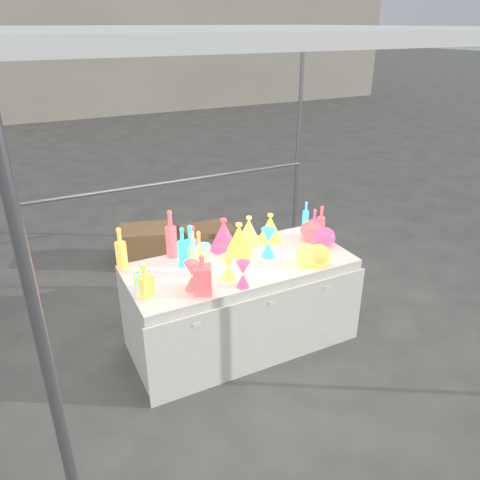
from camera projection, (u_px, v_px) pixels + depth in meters
name	position (u px, v px, depth m)	size (l,w,h in m)	color
ground	(240.00, 340.00, 4.03)	(80.00, 80.00, 0.00)	slate
canopy_tent	(239.00, 39.00, 3.03)	(3.15, 3.15, 2.46)	gray
display_table	(241.00, 303.00, 3.87)	(1.84, 0.83, 0.75)	white
background_building	(159.00, 5.00, 15.72)	(14.00, 6.00, 6.00)	#B2A894
cardboard_box_closed	(147.00, 245.00, 5.26)	(0.57, 0.42, 0.42)	#997145
cardboard_box_flat	(208.00, 229.00, 6.10)	(0.65, 0.46, 0.06)	#997145
bottle_0	(121.00, 248.00, 3.58)	(0.09, 0.09, 0.34)	#CD133F
bottle_1	(183.00, 247.00, 3.61)	(0.08, 0.08, 0.33)	green
bottle_2	(171.00, 234.00, 3.73)	(0.09, 0.09, 0.40)	orange
bottle_3	(193.00, 245.00, 3.62)	(0.09, 0.09, 0.34)	#2035BE
bottle_5	(193.00, 253.00, 3.46)	(0.08, 0.08, 0.36)	#B72494
bottle_6	(199.00, 248.00, 3.64)	(0.07, 0.07, 0.28)	#CD133F
bottle_7	(190.00, 246.00, 3.60)	(0.08, 0.08, 0.35)	green
decanter_0	(144.00, 280.00, 3.22)	(0.10, 0.10, 0.25)	#CD133F
decanter_1	(202.00, 274.00, 3.25)	(0.13, 0.13, 0.30)	orange
decanter_2	(143.00, 279.00, 3.24)	(0.10, 0.10, 0.25)	green
hourglass_0	(192.00, 276.00, 3.31)	(0.11, 0.11, 0.22)	orange
hourglass_1	(243.00, 274.00, 3.34)	(0.10, 0.10, 0.20)	#2035BE
hourglass_2	(227.00, 267.00, 3.45)	(0.09, 0.09, 0.19)	#116C5F
hourglass_3	(204.00, 256.00, 3.61)	(0.10, 0.10, 0.20)	#B72494
hourglass_4	(229.00, 268.00, 3.44)	(0.09, 0.09, 0.19)	#CD133F
hourglass_5	(268.00, 243.00, 3.77)	(0.12, 0.12, 0.24)	green
globe_0	(319.00, 256.00, 3.65)	(0.19, 0.19, 0.15)	#CD133F
globe_1	(307.00, 256.00, 3.66)	(0.19, 0.19, 0.15)	#116C5F
globe_2	(311.00, 232.00, 4.07)	(0.20, 0.20, 0.16)	orange
globe_3	(324.00, 238.00, 3.95)	(0.19, 0.19, 0.15)	#2035BE
lampshade_0	(239.00, 239.00, 3.79)	(0.23, 0.23, 0.28)	#DFF834
lampshade_1	(270.00, 227.00, 4.05)	(0.21, 0.21, 0.25)	#DFF834
lampshade_2	(224.00, 234.00, 3.88)	(0.24, 0.24, 0.28)	#2035BE
lampshade_3	(249.00, 230.00, 3.98)	(0.21, 0.21, 0.25)	#116C5F
bottle_8	(306.00, 215.00, 4.30)	(0.06, 0.06, 0.26)	green
bottle_9	(321.00, 222.00, 4.10)	(0.07, 0.07, 0.29)	orange
bottle_10	(314.00, 224.00, 4.07)	(0.06, 0.06, 0.28)	#2035BE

